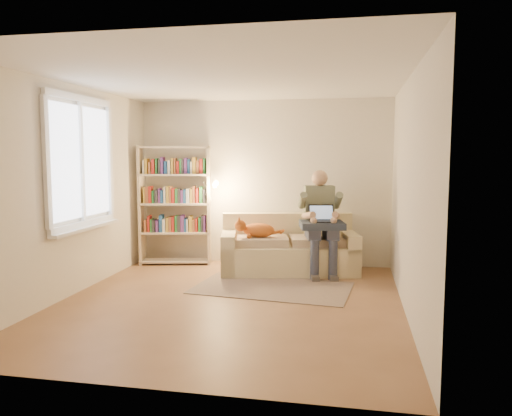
% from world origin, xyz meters
% --- Properties ---
extents(floor, '(4.50, 4.50, 0.00)m').
position_xyz_m(floor, '(0.00, 0.00, 0.00)').
color(floor, brown).
rests_on(floor, ground).
extents(ceiling, '(4.00, 4.50, 0.02)m').
position_xyz_m(ceiling, '(0.00, 0.00, 2.60)').
color(ceiling, white).
rests_on(ceiling, wall_back).
extents(wall_left, '(0.02, 4.50, 2.60)m').
position_xyz_m(wall_left, '(-2.00, 0.00, 1.30)').
color(wall_left, silver).
rests_on(wall_left, floor).
extents(wall_right, '(0.02, 4.50, 2.60)m').
position_xyz_m(wall_right, '(2.00, 0.00, 1.30)').
color(wall_right, silver).
rests_on(wall_right, floor).
extents(wall_back, '(4.00, 0.02, 2.60)m').
position_xyz_m(wall_back, '(0.00, 2.25, 1.30)').
color(wall_back, silver).
rests_on(wall_back, floor).
extents(wall_front, '(4.00, 0.02, 2.60)m').
position_xyz_m(wall_front, '(0.00, -2.25, 1.30)').
color(wall_front, silver).
rests_on(wall_front, floor).
extents(window, '(0.12, 1.52, 1.69)m').
position_xyz_m(window, '(-1.95, 0.20, 1.38)').
color(window, white).
rests_on(window, wall_left).
extents(sofa, '(2.13, 1.29, 0.85)m').
position_xyz_m(sofa, '(0.48, 1.74, 0.31)').
color(sofa, beige).
rests_on(sofa, floor).
extents(person, '(0.56, 0.76, 1.52)m').
position_xyz_m(person, '(0.95, 1.69, 0.84)').
color(person, slate).
rests_on(person, sofa).
extents(cat, '(0.68, 0.35, 0.26)m').
position_xyz_m(cat, '(0.03, 1.52, 0.65)').
color(cat, orange).
rests_on(cat, sofa).
extents(blanket, '(0.70, 0.62, 0.10)m').
position_xyz_m(blanket, '(1.02, 1.54, 0.74)').
color(blanket, '#252F41').
rests_on(blanket, person).
extents(laptop, '(0.42, 0.39, 0.29)m').
position_xyz_m(laptop, '(1.02, 1.55, 0.85)').
color(laptop, black).
rests_on(laptop, blanket).
extents(bookshelf, '(1.29, 0.51, 1.89)m').
position_xyz_m(bookshelf, '(-1.36, 1.90, 1.04)').
color(bookshelf, beige).
rests_on(bookshelf, floor).
extents(rug, '(2.12, 1.40, 0.01)m').
position_xyz_m(rug, '(0.40, 0.73, 0.01)').
color(rug, '#816C5D').
rests_on(rug, floor).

